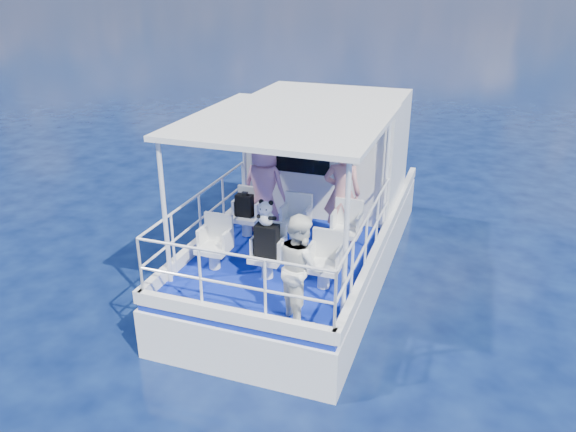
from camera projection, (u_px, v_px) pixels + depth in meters
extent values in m
plane|color=#071034|center=(291.00, 292.00, 9.98)|extent=(2000.00, 2000.00, 0.00)
cube|color=white|center=(308.00, 267.00, 10.85)|extent=(3.00, 7.00, 1.60)
cube|color=navy|center=(308.00, 227.00, 10.51)|extent=(2.90, 6.90, 0.10)
cube|color=white|center=(329.00, 149.00, 11.18)|extent=(2.85, 2.00, 2.20)
cube|color=white|center=(287.00, 121.00, 8.56)|extent=(3.00, 3.20, 0.08)
cylinder|color=white|center=(165.00, 215.00, 8.13)|extent=(0.07, 0.07, 2.20)
cylinder|color=white|center=(346.00, 242.00, 7.30)|extent=(0.07, 0.07, 2.20)
cylinder|color=white|center=(245.00, 158.00, 10.64)|extent=(0.07, 0.07, 2.20)
cylinder|color=white|center=(386.00, 173.00, 9.82)|extent=(0.07, 0.07, 2.20)
cube|color=white|center=(247.00, 225.00, 10.00)|extent=(0.48, 0.46, 0.38)
cube|color=white|center=(295.00, 232.00, 9.72)|extent=(0.48, 0.46, 0.38)
cube|color=white|center=(345.00, 240.00, 9.45)|extent=(0.48, 0.46, 0.38)
cube|color=white|center=(214.00, 257.00, 8.87)|extent=(0.48, 0.46, 0.38)
cube|color=white|center=(267.00, 266.00, 8.60)|extent=(0.48, 0.46, 0.38)
cube|color=white|center=(324.00, 276.00, 8.32)|extent=(0.48, 0.46, 0.38)
imported|color=#C27D9E|center=(264.00, 187.00, 9.89)|extent=(0.70, 0.55, 1.71)
imported|color=tan|center=(342.00, 194.00, 9.54)|extent=(0.69, 0.51, 1.74)
imported|color=white|center=(300.00, 267.00, 7.40)|extent=(0.91, 0.92, 1.50)
cube|color=black|center=(244.00, 205.00, 9.83)|extent=(0.30, 0.17, 0.40)
cube|color=black|center=(267.00, 241.00, 8.36)|extent=(0.35, 0.20, 0.52)
cube|color=black|center=(245.00, 194.00, 9.73)|extent=(0.10, 0.06, 0.06)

